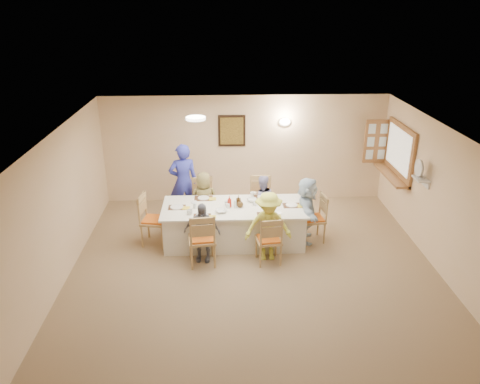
{
  "coord_description": "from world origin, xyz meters",
  "views": [
    {
      "loc": [
        -0.55,
        -6.86,
        4.48
      ],
      "look_at": [
        -0.2,
        1.4,
        1.05
      ],
      "focal_mm": 35.0,
      "sensor_mm": 36.0,
      "label": 1
    }
  ],
  "objects_px": {
    "condiment_ketchup": "(229,202)",
    "diner_front_right": "(268,226)",
    "chair_front_right": "(269,239)",
    "caregiver": "(183,182)",
    "diner_right_end": "(307,210)",
    "serving_hatch": "(400,151)",
    "chair_right_end": "(313,218)",
    "dining_table": "(234,224)",
    "diner_front_left": "(202,232)",
    "chair_left_end": "(154,220)",
    "chair_front_left": "(202,238)",
    "chair_back_left": "(204,203)",
    "diner_back_right": "(262,201)",
    "diner_back_left": "(204,200)",
    "desk_fan": "(421,171)",
    "chair_back_right": "(261,201)"
  },
  "relations": [
    {
      "from": "chair_front_right",
      "to": "diner_right_end",
      "type": "height_order",
      "value": "diner_right_end"
    },
    {
      "from": "dining_table",
      "to": "diner_right_end",
      "type": "xyz_separation_m",
      "value": [
        1.42,
        0.0,
        0.28
      ]
    },
    {
      "from": "serving_hatch",
      "to": "chair_right_end",
      "type": "bearing_deg",
      "value": -152.49
    },
    {
      "from": "chair_back_left",
      "to": "caregiver",
      "type": "xyz_separation_m",
      "value": [
        -0.45,
        0.35,
        0.34
      ]
    },
    {
      "from": "chair_front_left",
      "to": "diner_right_end",
      "type": "distance_m",
      "value": 2.18
    },
    {
      "from": "condiment_ketchup",
      "to": "chair_front_left",
      "type": "bearing_deg",
      "value": -123.2
    },
    {
      "from": "chair_back_right",
      "to": "caregiver",
      "type": "xyz_separation_m",
      "value": [
        -1.65,
        0.35,
        0.33
      ]
    },
    {
      "from": "diner_front_left",
      "to": "diner_front_right",
      "type": "height_order",
      "value": "diner_front_right"
    },
    {
      "from": "desk_fan",
      "to": "dining_table",
      "type": "relative_size",
      "value": 0.11
    },
    {
      "from": "serving_hatch",
      "to": "diner_back_left",
      "type": "relative_size",
      "value": 1.24
    },
    {
      "from": "serving_hatch",
      "to": "chair_left_end",
      "type": "relative_size",
      "value": 1.46
    },
    {
      "from": "diner_front_left",
      "to": "diner_right_end",
      "type": "relative_size",
      "value": 0.85
    },
    {
      "from": "chair_back_left",
      "to": "diner_front_right",
      "type": "xyz_separation_m",
      "value": [
        1.2,
        -1.48,
        0.16
      ]
    },
    {
      "from": "diner_back_right",
      "to": "condiment_ketchup",
      "type": "bearing_deg",
      "value": 38.29
    },
    {
      "from": "chair_back_left",
      "to": "condiment_ketchup",
      "type": "bearing_deg",
      "value": -69.8
    },
    {
      "from": "dining_table",
      "to": "chair_left_end",
      "type": "bearing_deg",
      "value": 180.0
    },
    {
      "from": "chair_front_left",
      "to": "diner_right_end",
      "type": "bearing_deg",
      "value": -165.12
    },
    {
      "from": "chair_front_right",
      "to": "chair_back_right",
      "type": "bearing_deg",
      "value": -96.92
    },
    {
      "from": "chair_front_left",
      "to": "condiment_ketchup",
      "type": "height_order",
      "value": "chair_front_left"
    },
    {
      "from": "chair_back_left",
      "to": "diner_right_end",
      "type": "bearing_deg",
      "value": -33.49
    },
    {
      "from": "chair_back_left",
      "to": "condiment_ketchup",
      "type": "height_order",
      "value": "chair_back_left"
    },
    {
      "from": "serving_hatch",
      "to": "chair_front_left",
      "type": "xyz_separation_m",
      "value": [
        -4.13,
        -1.83,
        -0.99
      ]
    },
    {
      "from": "serving_hatch",
      "to": "chair_back_left",
      "type": "bearing_deg",
      "value": -176.81
    },
    {
      "from": "condiment_ketchup",
      "to": "diner_front_right",
      "type": "bearing_deg",
      "value": -43.95
    },
    {
      "from": "chair_left_end",
      "to": "condiment_ketchup",
      "type": "xyz_separation_m",
      "value": [
        1.46,
        -0.02,
        0.36
      ]
    },
    {
      "from": "diner_right_end",
      "to": "condiment_ketchup",
      "type": "xyz_separation_m",
      "value": [
        -1.51,
        -0.02,
        0.21
      ]
    },
    {
      "from": "dining_table",
      "to": "desk_fan",
      "type": "bearing_deg",
      "value": -5.35
    },
    {
      "from": "desk_fan",
      "to": "diner_back_right",
      "type": "distance_m",
      "value": 3.15
    },
    {
      "from": "dining_table",
      "to": "caregiver",
      "type": "height_order",
      "value": "caregiver"
    },
    {
      "from": "serving_hatch",
      "to": "chair_front_right",
      "type": "relative_size",
      "value": 1.59
    },
    {
      "from": "chair_front_right",
      "to": "caregiver",
      "type": "distance_m",
      "value": 2.58
    },
    {
      "from": "chair_front_left",
      "to": "diner_back_right",
      "type": "bearing_deg",
      "value": -135.76
    },
    {
      "from": "dining_table",
      "to": "diner_right_end",
      "type": "height_order",
      "value": "diner_right_end"
    },
    {
      "from": "diner_right_end",
      "to": "condiment_ketchup",
      "type": "height_order",
      "value": "diner_right_end"
    },
    {
      "from": "chair_back_right",
      "to": "diner_front_right",
      "type": "distance_m",
      "value": 1.49
    },
    {
      "from": "diner_right_end",
      "to": "chair_front_left",
      "type": "bearing_deg",
      "value": 120.17
    },
    {
      "from": "desk_fan",
      "to": "condiment_ketchup",
      "type": "relative_size",
      "value": 1.33
    },
    {
      "from": "diner_front_right",
      "to": "diner_right_end",
      "type": "xyz_separation_m",
      "value": [
        0.82,
        0.68,
        0.01
      ]
    },
    {
      "from": "diner_back_left",
      "to": "desk_fan",
      "type": "bearing_deg",
      "value": 161.54
    },
    {
      "from": "chair_left_end",
      "to": "dining_table",
      "type": "bearing_deg",
      "value": -80.4
    },
    {
      "from": "chair_left_end",
      "to": "diner_back_right",
      "type": "xyz_separation_m",
      "value": [
        2.15,
        0.68,
        0.05
      ]
    },
    {
      "from": "diner_right_end",
      "to": "caregiver",
      "type": "height_order",
      "value": "caregiver"
    },
    {
      "from": "dining_table",
      "to": "chair_right_end",
      "type": "relative_size",
      "value": 2.88
    },
    {
      "from": "serving_hatch",
      "to": "diner_front_left",
      "type": "bearing_deg",
      "value": -157.5
    },
    {
      "from": "diner_front_right",
      "to": "chair_right_end",
      "type": "bearing_deg",
      "value": 33.29
    },
    {
      "from": "chair_back_left",
      "to": "condiment_ketchup",
      "type": "distance_m",
      "value": 1.03
    },
    {
      "from": "chair_right_end",
      "to": "serving_hatch",
      "type": "bearing_deg",
      "value": 109.84
    },
    {
      "from": "condiment_ketchup",
      "to": "dining_table",
      "type": "bearing_deg",
      "value": 11.07
    },
    {
      "from": "diner_back_right",
      "to": "condiment_ketchup",
      "type": "relative_size",
      "value": 5.03
    },
    {
      "from": "chair_front_right",
      "to": "condiment_ketchup",
      "type": "distance_m",
      "value": 1.12
    }
  ]
}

